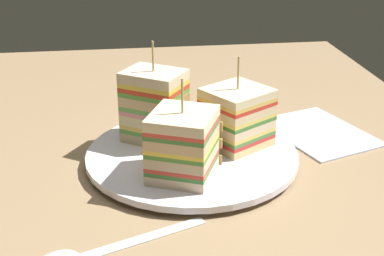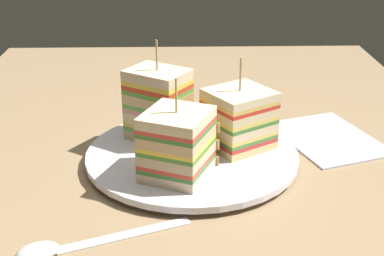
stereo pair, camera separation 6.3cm
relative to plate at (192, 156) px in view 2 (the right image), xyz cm
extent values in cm
cube|color=#9A7D5A|center=(0.00, 0.00, -1.71)|extent=(101.23, 70.20, 1.80)
cylinder|color=white|center=(0.00, 0.00, -0.51)|extent=(15.15, 15.15, 0.60)
cylinder|color=white|center=(0.00, 0.00, 0.16)|extent=(24.44, 24.44, 0.74)
cube|color=#DBC57C|center=(-1.50, 5.47, 0.99)|extent=(9.04, 9.15, 0.93)
cube|color=#9E7242|center=(0.28, 2.68, 0.99)|extent=(5.44, 3.60, 0.93)
cube|color=red|center=(-1.50, 5.47, 1.68)|extent=(9.04, 9.15, 0.46)
cube|color=#4C8039|center=(-1.50, 5.47, 2.14)|extent=(9.04, 9.15, 0.46)
cube|color=#EACA5B|center=(-1.50, 5.47, 2.60)|extent=(9.04, 9.15, 0.46)
cube|color=beige|center=(-1.50, 5.47, 3.29)|extent=(9.04, 9.15, 0.93)
cube|color=#B2844C|center=(0.28, 2.68, 3.29)|extent=(5.44, 3.60, 0.93)
cube|color=#418036|center=(-1.50, 5.47, 3.98)|extent=(9.04, 9.15, 0.46)
cube|color=#EBD059|center=(-1.50, 5.47, 4.43)|extent=(9.04, 9.15, 0.46)
cube|color=beige|center=(-1.50, 5.47, 5.12)|extent=(9.04, 9.15, 0.93)
cube|color=#B2844C|center=(0.28, 2.68, 5.12)|extent=(5.44, 3.60, 0.93)
cube|color=red|center=(-1.50, 5.47, 5.81)|extent=(9.04, 9.15, 0.46)
cube|color=#E6C359|center=(-1.50, 5.47, 6.27)|extent=(9.04, 9.15, 0.46)
cube|color=beige|center=(-1.50, 5.47, 6.96)|extent=(9.04, 9.15, 0.93)
cylinder|color=tan|center=(-1.50, 5.47, 9.35)|extent=(0.24, 0.24, 3.86)
cube|color=beige|center=(-4.09, -3.93, 1.12)|extent=(8.08, 8.52, 1.19)
cube|color=#B2844C|center=(-2.26, -1.17, 1.12)|extent=(4.40, 3.04, 1.19)
cube|color=#65AA45|center=(-4.09, -3.93, 1.99)|extent=(8.08, 8.52, 0.55)
cube|color=#EFCF54|center=(-4.09, -3.93, 2.54)|extent=(8.08, 8.52, 0.55)
cube|color=beige|center=(-4.09, -3.93, 3.41)|extent=(8.08, 8.52, 1.19)
cube|color=#9E7242|center=(-2.26, -1.17, 3.41)|extent=(4.40, 3.04, 1.19)
cube|color=pink|center=(-4.09, -3.93, 4.28)|extent=(8.08, 8.52, 0.55)
cube|color=#65AE4C|center=(-4.09, -3.93, 4.83)|extent=(8.08, 8.52, 0.55)
cube|color=#E3BE8A|center=(-4.09, -3.93, 5.70)|extent=(8.08, 8.52, 1.19)
cube|color=#B2844C|center=(-2.26, -1.17, 5.70)|extent=(4.40, 3.04, 1.19)
cube|color=#59A43E|center=(-4.09, -3.93, 6.57)|extent=(8.08, 8.52, 0.55)
cube|color=red|center=(-4.09, -3.93, 7.12)|extent=(8.08, 8.52, 0.55)
cube|color=yellow|center=(-4.09, -3.93, 7.68)|extent=(8.08, 8.52, 0.55)
cube|color=beige|center=(-4.09, -3.93, 8.55)|extent=(8.08, 8.52, 1.19)
cylinder|color=tan|center=(-4.09, -3.93, 10.92)|extent=(0.24, 0.24, 3.56)
cube|color=beige|center=(5.41, -1.71, 1.08)|extent=(8.71, 8.46, 1.09)
cube|color=#9E7242|center=(2.37, -0.39, 1.08)|extent=(2.70, 5.75, 1.09)
cube|color=#3E7D36|center=(5.41, -1.71, 1.85)|extent=(8.71, 8.46, 0.46)
cube|color=#D93F31|center=(5.41, -1.71, 2.31)|extent=(8.71, 8.46, 0.46)
cube|color=#D0B78C|center=(5.41, -1.71, 3.08)|extent=(8.71, 8.46, 1.09)
cube|color=#B2844C|center=(2.37, -0.39, 3.08)|extent=(2.70, 5.75, 1.09)
cube|color=#4B8A30|center=(5.41, -1.71, 3.86)|extent=(8.71, 8.46, 0.46)
cube|color=yellow|center=(5.41, -1.71, 4.31)|extent=(8.71, 8.46, 0.46)
cube|color=#DBB787|center=(5.41, -1.71, 5.09)|extent=(8.71, 8.46, 1.09)
cube|color=#B2844C|center=(2.37, -0.39, 5.09)|extent=(2.70, 5.75, 1.09)
cube|color=#447D39|center=(5.41, -1.71, 5.86)|extent=(8.71, 8.46, 0.46)
cube|color=#DE4637|center=(5.41, -1.71, 6.32)|extent=(8.71, 8.46, 0.46)
cube|color=beige|center=(5.41, -1.71, 7.09)|extent=(8.71, 8.46, 1.09)
cylinder|color=tan|center=(5.41, -1.71, 9.47)|extent=(0.24, 0.24, 3.66)
cylinder|color=#E2DA72|center=(-1.64, -0.02, 0.85)|extent=(5.73, 5.73, 0.73)
cylinder|color=#D9B35B|center=(-0.78, -1.60, 1.34)|extent=(4.94, 4.92, 1.00)
cylinder|color=#D8B65A|center=(-0.51, -1.39, 1.57)|extent=(5.42, 5.44, 0.99)
cylinder|color=#E4B25C|center=(-1.10, 0.36, 1.96)|extent=(5.18, 5.22, 1.09)
cylinder|color=#DDC361|center=(0.46, -1.39, 2.21)|extent=(4.40, 4.40, 0.71)
cylinder|color=#E2C072|center=(0.82, 0.48, 3.14)|extent=(5.64, 5.64, 0.75)
cube|color=silver|center=(14.65, -6.52, -0.69)|extent=(5.75, 12.24, 0.25)
ellipsoid|color=silver|center=(17.50, -13.80, -0.31)|extent=(3.84, 4.42, 1.00)
cube|color=silver|center=(-5.94, 17.41, -0.56)|extent=(16.79, 14.55, 0.50)
camera|label=1|loc=(56.91, -7.73, 28.64)|focal=51.79mm
camera|label=2|loc=(57.41, -1.49, 28.64)|focal=51.79mm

